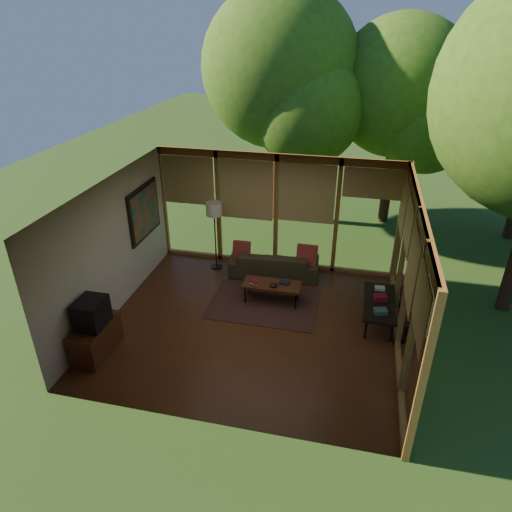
% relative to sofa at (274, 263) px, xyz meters
% --- Properties ---
extents(floor, '(5.50, 5.50, 0.00)m').
position_rel_sofa_xyz_m(floor, '(-0.07, -2.00, -0.30)').
color(floor, '#5A2E17').
rests_on(floor, ground).
extents(ceiling, '(5.50, 5.50, 0.00)m').
position_rel_sofa_xyz_m(ceiling, '(-0.07, -2.00, 2.40)').
color(ceiling, silver).
rests_on(ceiling, ground).
extents(wall_left, '(0.04, 5.00, 2.70)m').
position_rel_sofa_xyz_m(wall_left, '(-2.82, -2.00, 1.05)').
color(wall_left, beige).
rests_on(wall_left, ground).
extents(wall_front, '(5.50, 0.04, 2.70)m').
position_rel_sofa_xyz_m(wall_front, '(-0.07, -4.50, 1.05)').
color(wall_front, beige).
rests_on(wall_front, ground).
extents(window_wall_back, '(5.50, 0.12, 2.70)m').
position_rel_sofa_xyz_m(window_wall_back, '(-0.07, 0.50, 1.05)').
color(window_wall_back, '#9C6830').
rests_on(window_wall_back, ground).
extents(window_wall_right, '(0.12, 5.00, 2.70)m').
position_rel_sofa_xyz_m(window_wall_right, '(2.68, -2.00, 1.05)').
color(window_wall_right, '#9C6830').
rests_on(window_wall_right, ground).
extents(tree_nw, '(4.07, 4.07, 6.16)m').
position_rel_sofa_xyz_m(tree_nw, '(-0.57, 3.43, 3.82)').
color(tree_nw, '#382114').
rests_on(tree_nw, ground).
extents(tree_ne, '(3.57, 3.57, 5.47)m').
position_rel_sofa_xyz_m(tree_ne, '(2.52, 3.91, 3.38)').
color(tree_ne, '#382114').
rests_on(tree_ne, ground).
extents(rug, '(2.23, 1.58, 0.01)m').
position_rel_sofa_xyz_m(rug, '(0.03, -1.25, -0.29)').
color(rug, brown).
rests_on(rug, floor).
extents(sofa, '(2.08, 0.96, 0.59)m').
position_rel_sofa_xyz_m(sofa, '(0.00, 0.00, 0.00)').
color(sofa, '#3E371F').
rests_on(sofa, floor).
extents(pillow_left, '(0.39, 0.21, 0.41)m').
position_rel_sofa_xyz_m(pillow_left, '(-0.75, -0.05, 0.28)').
color(pillow_left, maroon).
rests_on(pillow_left, sofa).
extents(pillow_right, '(0.45, 0.24, 0.48)m').
position_rel_sofa_xyz_m(pillow_right, '(0.75, -0.05, 0.31)').
color(pillow_right, maroon).
rests_on(pillow_right, sofa).
extents(ct_book_lower, '(0.22, 0.19, 0.03)m').
position_rel_sofa_xyz_m(ct_book_lower, '(-0.18, -1.16, 0.14)').
color(ct_book_lower, beige).
rests_on(ct_book_lower, coffee_table).
extents(ct_book_upper, '(0.23, 0.20, 0.03)m').
position_rel_sofa_xyz_m(ct_book_upper, '(-0.18, -1.16, 0.17)').
color(ct_book_upper, maroon).
rests_on(ct_book_upper, coffee_table).
extents(ct_book_side, '(0.22, 0.17, 0.03)m').
position_rel_sofa_xyz_m(ct_book_side, '(0.42, -1.03, 0.15)').
color(ct_book_side, black).
rests_on(ct_book_side, coffee_table).
extents(ct_bowl, '(0.16, 0.16, 0.07)m').
position_rel_sofa_xyz_m(ct_bowl, '(0.22, -1.21, 0.17)').
color(ct_bowl, black).
rests_on(ct_bowl, coffee_table).
extents(media_cabinet, '(0.50, 1.00, 0.60)m').
position_rel_sofa_xyz_m(media_cabinet, '(-2.54, -3.42, 0.00)').
color(media_cabinet, '#502815').
rests_on(media_cabinet, floor).
extents(television, '(0.45, 0.55, 0.50)m').
position_rel_sofa_xyz_m(television, '(-2.52, -3.42, 0.55)').
color(television, black).
rests_on(television, media_cabinet).
extents(console_book_a, '(0.27, 0.23, 0.09)m').
position_rel_sofa_xyz_m(console_book_a, '(2.33, -1.75, 0.20)').
color(console_book_a, '#386258').
rests_on(console_book_a, side_console).
extents(console_book_b, '(0.27, 0.22, 0.11)m').
position_rel_sofa_xyz_m(console_book_b, '(2.33, -1.30, 0.21)').
color(console_book_b, maroon).
rests_on(console_book_b, side_console).
extents(console_book_c, '(0.21, 0.16, 0.05)m').
position_rel_sofa_xyz_m(console_book_c, '(2.33, -0.90, 0.19)').
color(console_book_c, beige).
rests_on(console_book_c, side_console).
extents(floor_lamp, '(0.36, 0.36, 1.65)m').
position_rel_sofa_xyz_m(floor_lamp, '(-1.39, 0.02, 1.11)').
color(floor_lamp, black).
rests_on(floor_lamp, floor).
extents(coffee_table, '(1.20, 0.50, 0.43)m').
position_rel_sofa_xyz_m(coffee_table, '(0.17, -1.11, 0.10)').
color(coffee_table, '#502815').
rests_on(coffee_table, floor).
extents(side_console, '(0.60, 1.40, 0.46)m').
position_rel_sofa_xyz_m(side_console, '(2.33, -1.35, 0.11)').
color(side_console, black).
rests_on(side_console, floor).
extents(wall_painting, '(0.06, 1.35, 1.15)m').
position_rel_sofa_xyz_m(wall_painting, '(-2.78, -0.60, 1.25)').
color(wall_painting, black).
rests_on(wall_painting, wall_left).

